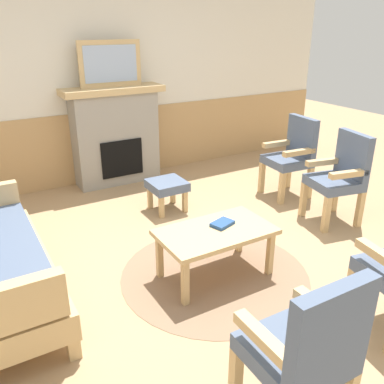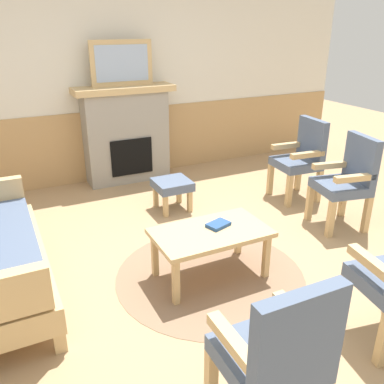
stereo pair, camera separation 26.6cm
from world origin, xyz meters
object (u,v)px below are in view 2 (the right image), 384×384
object	(u,v)px
fireplace	(126,134)
book_on_table	(218,225)
footstool	(172,187)
coffee_table	(211,236)
armchair_by_window_left	(302,156)
framed_picture	(122,63)
armchair_near_fireplace	(348,178)
armchair_front_center	(277,354)

from	to	relation	value
fireplace	book_on_table	size ratio (longest dim) A/B	6.84
fireplace	footstool	world-z (taller)	fireplace
fireplace	coffee_table	world-z (taller)	fireplace
fireplace	armchair_by_window_left	distance (m)	2.30
coffee_table	footstool	world-z (taller)	coffee_table
framed_picture	armchair_near_fireplace	size ratio (longest dim) A/B	0.82
fireplace	armchair_near_fireplace	world-z (taller)	fireplace
armchair_near_fireplace	armchair_front_center	bearing A→B (deg)	-142.45
framed_picture	armchair_front_center	xyz separation A→B (m)	(-0.52, -4.01, -1.02)
footstool	book_on_table	bearing A→B (deg)	-97.03
framed_picture	armchair_by_window_left	bearing A→B (deg)	-41.85
book_on_table	armchair_near_fireplace	bearing A→B (deg)	6.34
fireplace	book_on_table	xyz separation A→B (m)	(-0.02, -2.53, -0.20)
book_on_table	armchair_by_window_left	world-z (taller)	armchair_by_window_left
book_on_table	footstool	world-z (taller)	book_on_table
framed_picture	armchair_by_window_left	distance (m)	2.51
armchair_by_window_left	framed_picture	bearing A→B (deg)	138.15
footstool	armchair_near_fireplace	bearing A→B (deg)	-38.43
coffee_table	armchair_by_window_left	world-z (taller)	armchair_by_window_left
book_on_table	armchair_near_fireplace	distance (m)	1.66
framed_picture	coffee_table	world-z (taller)	framed_picture
book_on_table	armchair_by_window_left	bearing A→B (deg)	30.10
armchair_near_fireplace	book_on_table	bearing A→B (deg)	-173.66
footstool	armchair_front_center	size ratio (longest dim) A/B	0.41
footstool	armchair_front_center	xyz separation A→B (m)	(-0.67, -2.83, 0.25)
footstool	armchair_near_fireplace	size ratio (longest dim) A/B	0.41
footstool	armchair_front_center	world-z (taller)	armchair_front_center
armchair_near_fireplace	armchair_front_center	world-z (taller)	same
fireplace	armchair_by_window_left	world-z (taller)	fireplace
armchair_near_fireplace	footstool	bearing A→B (deg)	141.57
coffee_table	armchair_front_center	distance (m)	1.50
book_on_table	footstool	xyz separation A→B (m)	(0.17, 1.36, -0.17)
armchair_front_center	framed_picture	bearing A→B (deg)	82.56
fireplace	armchair_front_center	bearing A→B (deg)	-97.44
framed_picture	armchair_near_fireplace	xyz separation A→B (m)	(1.63, -2.35, -1.02)
fireplace	armchair_by_window_left	xyz separation A→B (m)	(1.71, -1.53, -0.11)
framed_picture	armchair_near_fireplace	distance (m)	3.04
framed_picture	footstool	bearing A→B (deg)	-82.69
armchair_near_fireplace	framed_picture	bearing A→B (deg)	124.76
armchair_near_fireplace	armchair_front_center	size ratio (longest dim) A/B	1.00
armchair_by_window_left	armchair_front_center	distance (m)	3.33
framed_picture	armchair_by_window_left	world-z (taller)	framed_picture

